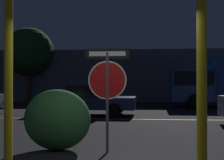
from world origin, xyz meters
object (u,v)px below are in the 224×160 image
(yellow_pole_right, at_px, (202,68))
(passing_car_2, at_px, (87,100))
(hedge_bush_2, at_px, (57,120))
(stop_sign, at_px, (107,79))
(yellow_pole_left, at_px, (8,78))
(tree_0, at_px, (29,52))

(yellow_pole_right, height_order, passing_car_2, yellow_pole_right)
(yellow_pole_right, distance_m, hedge_bush_2, 3.67)
(stop_sign, xyz_separation_m, yellow_pole_right, (1.54, -2.14, 0.14))
(yellow_pole_left, distance_m, yellow_pole_right, 2.95)
(stop_sign, xyz_separation_m, hedge_bush_2, (-1.13, 0.16, -0.89))
(stop_sign, height_order, yellow_pole_right, yellow_pole_right)
(passing_car_2, height_order, tree_0, tree_0)
(yellow_pole_left, bearing_deg, yellow_pole_right, -6.19)
(hedge_bush_2, bearing_deg, passing_car_2, 94.34)
(yellow_pole_left, relative_size, yellow_pole_right, 0.92)
(stop_sign, relative_size, yellow_pole_left, 0.71)
(yellow_pole_left, height_order, tree_0, tree_0)
(stop_sign, xyz_separation_m, yellow_pole_left, (-1.39, -1.82, -0.00))
(stop_sign, bearing_deg, hedge_bush_2, 172.49)
(yellow_pole_left, relative_size, tree_0, 0.53)
(yellow_pole_left, bearing_deg, tree_0, 108.86)
(passing_car_2, distance_m, tree_0, 11.80)
(passing_car_2, bearing_deg, hedge_bush_2, -173.78)
(hedge_bush_2, bearing_deg, stop_sign, -8.08)
(tree_0, bearing_deg, hedge_bush_2, -68.36)
(yellow_pole_right, bearing_deg, tree_0, 116.00)
(passing_car_2, xyz_separation_m, tree_0, (-6.18, 9.53, 3.19))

